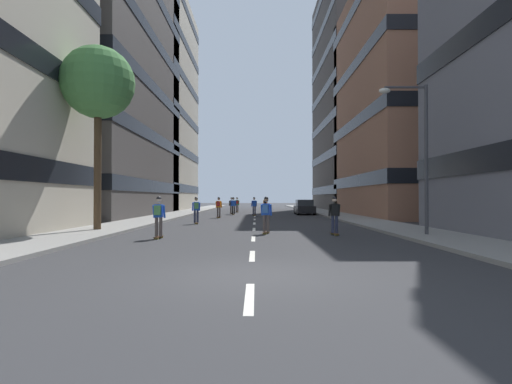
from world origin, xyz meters
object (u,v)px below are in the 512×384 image
Objects in this scene: skater_3 at (160,214)px; skater_9 at (220,206)px; skater_2 at (336,214)px; skater_8 at (267,212)px; parked_car_near at (306,208)px; streetlamp_right at (419,142)px; skater_1 at (266,203)px; skater_5 at (255,205)px; street_tree_near at (99,84)px; skater_0 at (235,205)px; skater_4 at (197,208)px; skater_6 at (233,205)px; skater_7 at (238,204)px.

skater_3 is 17.28m from skater_9.
skater_8 is (-3.14, 0.68, 0.03)m from skater_2.
streetlamp_right reaches higher than parked_car_near.
skater_1 is 1.00× the size of skater_3.
skater_5 is 1.00× the size of skater_9.
skater_9 is (0.93, 17.26, 0.00)m from skater_3.
street_tree_near is 5.17× the size of skater_5.
skater_0 and skater_1 have the same top height.
skater_2 is 17.02m from skater_9.
skater_4 and skater_8 have the same top height.
skater_2 is (5.89, -21.92, 0.00)m from skater_0.
skater_5 is at bearing 100.66° from skater_2.
streetlamp_right is 3.65× the size of skater_6.
skater_0 is 1.00× the size of skater_4.
skater_3 is at bearing -94.42° from skater_0.
parked_car_near is 2.47× the size of skater_4.
skater_0 is 1.00× the size of skater_9.
skater_8 is (4.58, 2.32, 0.00)m from skater_3.
streetlamp_right is 32.71m from skater_1.
skater_0 is 1.00× the size of skater_5.
parked_car_near is 9.07m from skater_1.
skater_5 reaches higher than parked_car_near.
skater_2 is at bearing 162.71° from streetlamp_right.
skater_8 is (2.75, -21.24, 0.03)m from skater_0.
skater_9 is at bearing 103.72° from skater_8.
streetlamp_right is 3.65× the size of skater_2.
parked_car_near is 9.43m from skater_7.
skater_2 is 3.21m from skater_8.
street_tree_near is 5.17× the size of skater_4.
skater_1 is at bearing 69.29° from skater_0.
parked_car_near is 2.47× the size of skater_8.
skater_2 and skater_3 have the same top height.
skater_3 is at bearing -93.09° from skater_9.
skater_1 and skater_7 have the same top height.
street_tree_near reaches higher than skater_9.
streetlamp_right is 7.48m from skater_8.
skater_7 is (-9.26, 29.92, -3.12)m from streetlamp_right.
skater_3 is at bearing -153.11° from skater_8.
skater_0 and skater_4 have the same top height.
skater_8 is at bearing -91.25° from skater_1.
street_tree_near is at bearing -121.45° from parked_car_near.
skater_3 and skater_9 have the same top height.
skater_7 is (-7.16, 6.13, 0.32)m from parked_car_near.
skater_1 is at bearing 72.76° from street_tree_near.
skater_3 is at bearing -99.13° from skater_1.
skater_5 is at bearing 108.79° from streetlamp_right.
skater_9 is at bearing 121.48° from streetlamp_right.
skater_4 is at bearing 133.77° from skater_2.
skater_5 is at bearing -96.95° from skater_1.
skater_2 is 1.00× the size of skater_6.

